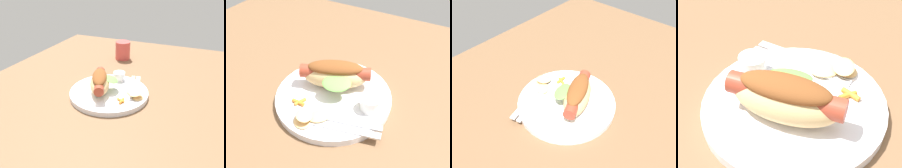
# 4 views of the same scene
# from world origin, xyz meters

# --- Properties ---
(ground_plane) EXTENTS (1.20, 0.90, 0.02)m
(ground_plane) POSITION_xyz_m (0.00, 0.00, -0.01)
(ground_plane) COLOR brown
(plate) EXTENTS (0.25, 0.25, 0.02)m
(plate) POSITION_xyz_m (0.01, 0.03, 0.01)
(plate) COLOR white
(plate) RESTS_ON ground_plane
(hot_dog) EXTENTS (0.15, 0.12, 0.06)m
(hot_dog) POSITION_xyz_m (0.02, 0.00, 0.05)
(hot_dog) COLOR #DBB77A
(hot_dog) RESTS_ON plate
(sauce_ramekin) EXTENTS (0.04, 0.04, 0.03)m
(sauce_ramekin) POSITION_xyz_m (-0.08, 0.03, 0.03)
(sauce_ramekin) COLOR white
(sauce_ramekin) RESTS_ON plate
(fork) EXTENTS (0.17, 0.05, 0.00)m
(fork) POSITION_xyz_m (-0.04, 0.09, 0.02)
(fork) COLOR silver
(fork) RESTS_ON plate
(knife) EXTENTS (0.14, 0.05, 0.00)m
(knife) POSITION_xyz_m (-0.06, 0.10, 0.02)
(knife) COLOR silver
(knife) RESTS_ON plate
(chips_pile) EXTENTS (0.07, 0.07, 0.02)m
(chips_pile) POSITION_xyz_m (0.01, 0.12, 0.02)
(chips_pile) COLOR #E8BD7A
(chips_pile) RESTS_ON plate
(carrot_garnish) EXTENTS (0.03, 0.03, 0.01)m
(carrot_garnish) POSITION_xyz_m (0.06, 0.09, 0.02)
(carrot_garnish) COLOR orange
(carrot_garnish) RESTS_ON plate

